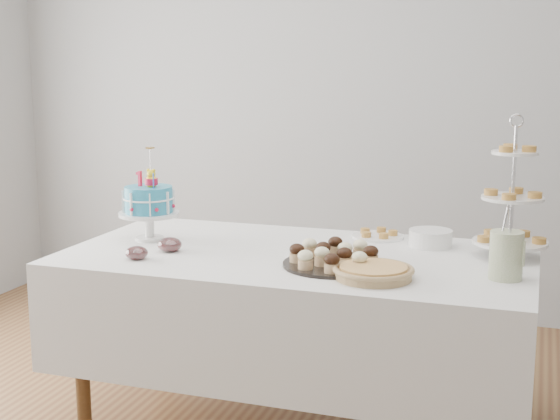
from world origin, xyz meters
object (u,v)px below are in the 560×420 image
(utensil_pitcher, at_px, (506,253))
(plate_stack, at_px, (431,238))
(cupcake_tray, at_px, (334,255))
(table, at_px, (297,306))
(pastry_plate, at_px, (378,234))
(birthday_cake, at_px, (149,215))
(pie, at_px, (373,271))
(jam_bowl_b, at_px, (170,245))
(jam_bowl_a, at_px, (137,253))
(tiered_stand, at_px, (512,199))

(utensil_pitcher, bearing_deg, plate_stack, 145.42)
(cupcake_tray, xyz_separation_m, plate_stack, (0.31, 0.46, -0.01))
(table, height_order, pastry_plate, pastry_plate)
(birthday_cake, height_order, pastry_plate, birthday_cake)
(pie, bearing_deg, cupcake_tray, 145.66)
(jam_bowl_b, bearing_deg, birthday_cake, 137.67)
(table, xyz_separation_m, birthday_cake, (-0.70, 0.03, 0.34))
(cupcake_tray, relative_size, jam_bowl_a, 4.33)
(pastry_plate, height_order, utensil_pitcher, utensil_pitcher)
(plate_stack, distance_m, utensil_pitcher, 0.55)
(plate_stack, xyz_separation_m, jam_bowl_b, (-1.02, -0.44, -0.01))
(birthday_cake, xyz_separation_m, jam_bowl_b, (0.18, -0.17, -0.08))
(pie, xyz_separation_m, jam_bowl_b, (-0.90, 0.14, 0.00))
(plate_stack, bearing_deg, table, -148.97)
(pastry_plate, bearing_deg, utensil_pitcher, -42.30)
(tiered_stand, height_order, plate_stack, tiered_stand)
(cupcake_tray, relative_size, pastry_plate, 1.71)
(pastry_plate, distance_m, jam_bowl_b, 0.94)
(tiered_stand, distance_m, plate_stack, 0.40)
(table, xyz_separation_m, cupcake_tray, (0.20, -0.15, 0.27))
(birthday_cake, xyz_separation_m, pastry_plate, (0.96, 0.37, -0.10))
(birthday_cake, xyz_separation_m, utensil_pitcher, (1.54, -0.16, -0.02))
(table, xyz_separation_m, pastry_plate, (0.26, 0.40, 0.24))
(cupcake_tray, xyz_separation_m, jam_bowl_a, (-0.78, -0.15, -0.02))
(tiered_stand, height_order, utensil_pitcher, tiered_stand)
(table, relative_size, plate_stack, 10.32)
(jam_bowl_b, bearing_deg, pastry_plate, 34.83)
(birthday_cake, distance_m, utensil_pitcher, 1.55)
(plate_stack, distance_m, pastry_plate, 0.27)
(plate_stack, xyz_separation_m, utensil_pitcher, (0.33, -0.44, 0.06))
(cupcake_tray, bearing_deg, jam_bowl_b, 178.85)
(table, bearing_deg, pie, -36.20)
(cupcake_tray, bearing_deg, utensil_pitcher, 2.11)
(cupcake_tray, distance_m, tiered_stand, 0.76)
(table, bearing_deg, pastry_plate, 57.16)
(jam_bowl_b, bearing_deg, tiered_stand, 14.33)
(table, bearing_deg, birthday_cake, 177.82)
(birthday_cake, height_order, pie, birthday_cake)
(jam_bowl_b, distance_m, utensil_pitcher, 1.36)
(tiered_stand, relative_size, utensil_pitcher, 2.14)
(table, xyz_separation_m, plate_stack, (0.51, 0.31, 0.26))
(tiered_stand, bearing_deg, pastry_plate, 161.70)
(jam_bowl_a, bearing_deg, pie, 1.37)
(plate_stack, height_order, pastry_plate, plate_stack)
(table, relative_size, pastry_plate, 8.26)
(birthday_cake, bearing_deg, table, 12.02)
(birthday_cake, bearing_deg, pastry_plate, 35.52)
(table, relative_size, jam_bowl_b, 18.81)
(pastry_plate, distance_m, utensil_pitcher, 0.79)
(pie, relative_size, pastry_plate, 1.29)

